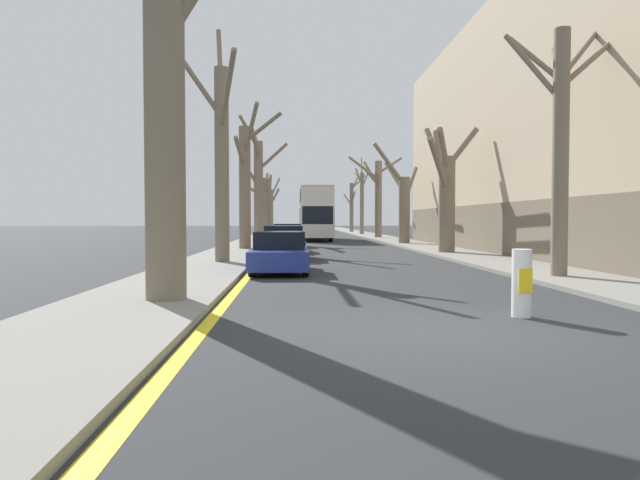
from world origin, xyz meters
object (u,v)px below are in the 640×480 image
object	(u,v)px
street_tree_left_5	(270,207)
double_decker_bus	(315,211)
street_tree_right_3	(377,195)
traffic_bollard	(522,283)
street_tree_left_2	(246,182)
street_tree_right_4	(362,198)
street_tree_left_1	(221,154)
street_tree_right_1	(446,191)
parked_car_1	(284,243)
parked_car_0	(280,253)
street_tree_left_3	(258,184)
street_tree_right_0	(561,136)
parked_car_2	(286,240)
street_tree_left_0	(167,94)
parked_car_3	(287,236)
street_tree_right_5	(352,205)
street_tree_left_4	(266,204)
street_tree_right_2	(403,203)

from	to	relation	value
street_tree_left_5	double_decker_bus	size ratio (longest dim) A/B	0.59
street_tree_right_3	traffic_bollard	xyz separation A→B (m)	(-3.41, -41.13, -3.35)
street_tree_left_2	street_tree_right_4	world-z (taller)	street_tree_right_4
street_tree_right_4	street_tree_left_1	bearing A→B (deg)	-103.81
street_tree_left_1	street_tree_right_3	xyz separation A→B (m)	(10.11, 29.34, -0.19)
street_tree_right_1	parked_car_1	bearing A→B (deg)	-158.82
street_tree_right_1	parked_car_1	world-z (taller)	street_tree_right_1
street_tree_left_5	parked_car_1	distance (m)	37.61
street_tree_right_4	traffic_bollard	bearing A→B (deg)	-93.62
double_decker_bus	parked_car_0	world-z (taller)	double_decker_bus
street_tree_left_3	street_tree_right_0	world-z (taller)	street_tree_left_3
double_decker_bus	parked_car_2	xyz separation A→B (m)	(-2.13, -17.35, -1.79)
street_tree_left_1	street_tree_left_3	xyz separation A→B (m)	(0.05, 20.29, 0.15)
street_tree_left_0	parked_car_0	bearing A→B (deg)	73.82
parked_car_3	parked_car_2	bearing A→B (deg)	-90.00
street_tree_left_1	double_decker_bus	world-z (taller)	street_tree_left_1
double_decker_bus	parked_car_3	distance (m)	12.17
street_tree_right_5	parked_car_3	xyz separation A→B (m)	(-7.88, -39.10, -2.89)
street_tree_left_0	street_tree_right_1	bearing A→B (deg)	58.53
street_tree_right_1	traffic_bollard	world-z (taller)	street_tree_right_1
street_tree_left_2	street_tree_left_4	xyz separation A→B (m)	(0.03, 20.35, -0.66)
street_tree_left_0	street_tree_left_4	distance (m)	40.18
street_tree_left_0	parked_car_0	distance (m)	8.05
street_tree_right_2	street_tree_right_5	world-z (taller)	street_tree_right_5
parked_car_1	parked_car_3	bearing A→B (deg)	90.00
street_tree_right_3	parked_car_0	xyz separation A→B (m)	(-7.84, -32.49, -3.31)
street_tree_left_4	parked_car_0	bearing A→B (deg)	-86.26
street_tree_left_5	street_tree_right_1	bearing A→B (deg)	-73.76
street_tree_left_5	street_tree_right_1	xyz separation A→B (m)	(10.03, -34.45, 0.05)
street_tree_left_5	double_decker_bus	world-z (taller)	street_tree_left_5
street_tree_left_5	traffic_bollard	bearing A→B (deg)	-82.73
street_tree_right_3	street_tree_right_1	bearing A→B (deg)	-90.10
street_tree_left_2	parked_car_0	size ratio (longest dim) A/B	1.83
street_tree_left_4	street_tree_left_5	bearing A→B (deg)	90.32
street_tree_left_0	double_decker_bus	xyz separation A→B (m)	(4.14, 35.79, -1.76)
street_tree_right_5	traffic_bollard	distance (m)	64.90
street_tree_right_0	parked_car_0	xyz separation A→B (m)	(-7.99, 2.52, -3.43)
street_tree_left_2	parked_car_2	xyz separation A→B (m)	(2.20, -1.38, -3.13)
double_decker_bus	traffic_bollard	bearing A→B (deg)	-86.49
street_tree_left_3	street_tree_right_4	bearing A→B (deg)	64.05
double_decker_bus	parked_car_1	xyz separation A→B (m)	(-2.13, -22.77, -1.73)
street_tree_right_2	street_tree_right_4	size ratio (longest dim) A/B	0.79
street_tree_right_1	street_tree_right_2	world-z (taller)	street_tree_right_2
parked_car_3	traffic_bollard	xyz separation A→B (m)	(4.43, -25.64, -0.08)
street_tree_left_2	parked_car_1	bearing A→B (deg)	-72.07
street_tree_right_0	parked_car_3	size ratio (longest dim) A/B	1.92
street_tree_left_3	street_tree_left_4	xyz separation A→B (m)	(0.04, 9.79, -1.18)
street_tree_right_2	parked_car_0	xyz separation A→B (m)	(-7.80, -20.00, -2.23)
street_tree_left_3	parked_car_1	xyz separation A→B (m)	(2.21, -17.36, -3.60)
street_tree_left_2	street_tree_right_3	world-z (taller)	street_tree_left_2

